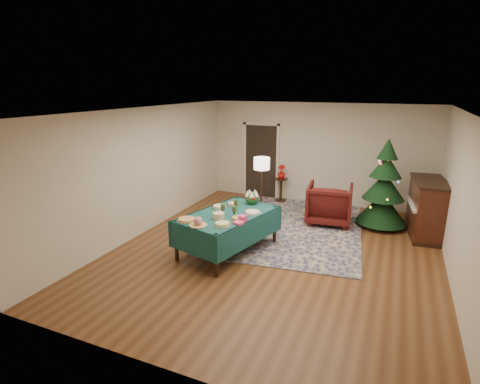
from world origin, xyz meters
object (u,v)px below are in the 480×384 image
at_px(side_table, 281,190).
at_px(potted_plant, 281,175).
at_px(piano, 427,209).
at_px(armchair, 330,202).
at_px(christmas_tree, 384,188).
at_px(buffet_table, 228,221).
at_px(gift_box, 243,218).
at_px(floor_lamp, 262,167).

distance_m(side_table, potted_plant, 0.44).
distance_m(side_table, piano, 3.76).
xyz_separation_m(side_table, piano, (3.58, -1.13, 0.28)).
relative_size(armchair, christmas_tree, 0.51).
distance_m(buffet_table, side_table, 3.55).
xyz_separation_m(gift_box, piano, (3.14, 2.67, -0.23)).
distance_m(floor_lamp, potted_plant, 1.71).
xyz_separation_m(armchair, christmas_tree, (1.14, 0.25, 0.40)).
bearing_deg(side_table, armchair, -37.50).
height_order(buffet_table, christmas_tree, christmas_tree).
height_order(armchair, floor_lamp, floor_lamp).
relative_size(buffet_table, piano, 1.51).
distance_m(armchair, side_table, 1.95).
relative_size(christmas_tree, piano, 1.37).
distance_m(buffet_table, armchair, 2.80).
bearing_deg(armchair, buffet_table, 51.58).
relative_size(gift_box, christmas_tree, 0.06).
height_order(buffet_table, potted_plant, potted_plant).
bearing_deg(buffet_table, piano, 34.14).
relative_size(buffet_table, side_table, 3.42).
bearing_deg(potted_plant, armchair, -37.50).
bearing_deg(floor_lamp, buffet_table, -89.40).
bearing_deg(piano, buffet_table, -145.86).
distance_m(gift_box, potted_plant, 3.82).
distance_m(side_table, christmas_tree, 2.90).
relative_size(floor_lamp, piano, 1.03).
bearing_deg(buffet_table, potted_plant, 90.45).
height_order(gift_box, christmas_tree, christmas_tree).
xyz_separation_m(buffet_table, floor_lamp, (-0.02, 1.91, 0.67)).
height_order(christmas_tree, piano, christmas_tree).
distance_m(buffet_table, piano, 4.29).
height_order(gift_box, piano, piano).
bearing_deg(gift_box, christmas_tree, 51.99).
height_order(gift_box, potted_plant, gift_box).
relative_size(gift_box, side_table, 0.19).
relative_size(side_table, piano, 0.44).
bearing_deg(armchair, side_table, -43.18).
distance_m(floor_lamp, side_table, 1.90).
bearing_deg(christmas_tree, armchair, -167.62).
bearing_deg(gift_box, floor_lamp, 101.37).
bearing_deg(buffet_table, floor_lamp, 90.60).
height_order(armchair, piano, piano).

